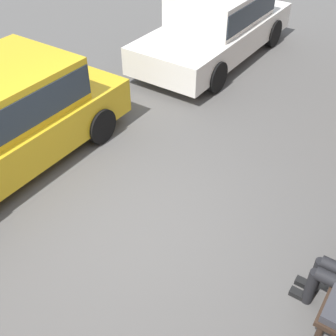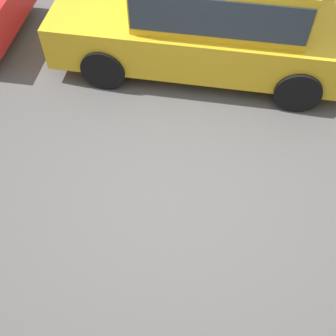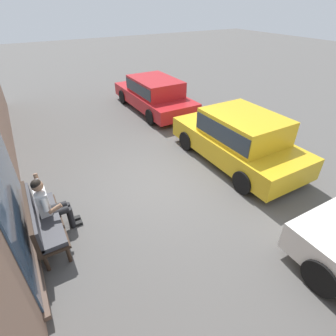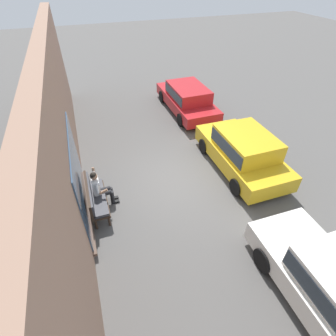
# 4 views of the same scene
# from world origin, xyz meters

# --- Properties ---
(ground_plane) EXTENTS (60.00, 60.00, 0.00)m
(ground_plane) POSITION_xyz_m (0.00, 0.00, 0.00)
(ground_plane) COLOR #565451
(building_facade) EXTENTS (18.00, 0.51, 4.66)m
(building_facade) POSITION_xyz_m (-0.00, 3.40, 2.32)
(building_facade) COLOR #93705B
(building_facade) RESTS_ON ground_plane
(bench) EXTENTS (1.69, 0.55, 1.01)m
(bench) POSITION_xyz_m (-0.51, 2.90, 0.58)
(bench) COLOR #332319
(bench) RESTS_ON ground_plane
(person_on_phone) EXTENTS (0.73, 0.74, 1.35)m
(person_on_phone) POSITION_xyz_m (-0.31, 2.67, 0.71)
(person_on_phone) COLOR black
(person_on_phone) RESTS_ON ground_plane
(parked_car_mid) EXTENTS (4.19, 1.99, 1.53)m
(parked_car_mid) POSITION_xyz_m (-0.11, -2.58, 0.82)
(parked_car_mid) COLOR gold
(parked_car_mid) RESTS_ON ground_plane
(parked_car_far) EXTENTS (4.56, 1.93, 1.37)m
(parked_car_far) POSITION_xyz_m (4.98, -2.45, 0.75)
(parked_car_far) COLOR red
(parked_car_far) RESTS_ON ground_plane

